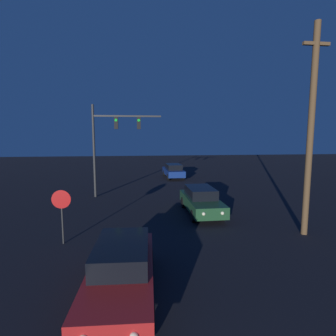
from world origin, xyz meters
TOP-DOWN VIEW (x-y plane):
  - car_near at (-2.08, 6.09)m, footprint 1.99×4.93m
  - car_mid at (2.14, 13.79)m, footprint 1.84×4.88m
  - car_far at (2.32, 27.13)m, footprint 1.95×4.92m
  - traffic_signal_mast at (-3.56, 18.90)m, footprint 5.10×0.30m
  - stop_sign at (-4.80, 10.11)m, footprint 0.79×0.07m
  - utility_pole at (6.16, 9.95)m, footprint 1.22×0.28m

SIDE VIEW (x-z plane):
  - car_near at x=-2.08m, z-range 0.03..1.57m
  - car_mid at x=2.14m, z-range 0.03..1.57m
  - car_far at x=2.32m, z-range 0.03..1.57m
  - stop_sign at x=-4.80m, z-range 0.48..2.82m
  - traffic_signal_mast at x=-3.56m, z-range 1.12..7.99m
  - utility_pole at x=6.16m, z-range 0.12..9.62m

